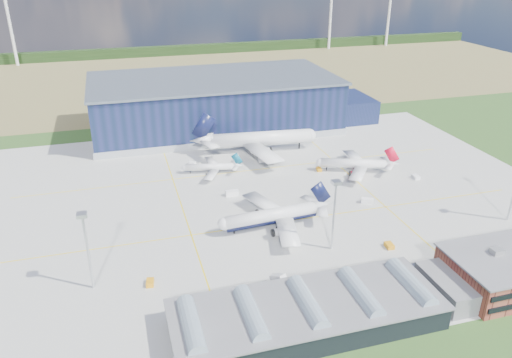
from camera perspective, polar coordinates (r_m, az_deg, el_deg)
name	(u,v)px	position (r m, az deg, el deg)	size (l,w,h in m)	color
ground	(271,209)	(177.10, 1.68, -3.44)	(600.00, 600.00, 0.00)	#26481B
apron	(262,197)	(185.57, 0.74, -2.04)	(220.00, 160.00, 0.08)	#9E9E99
farmland	(180,75)	(381.02, -8.68, 11.67)	(600.00, 220.00, 0.01)	olive
treeline	(166,51)	(458.17, -10.20, 14.23)	(600.00, 8.00, 8.00)	black
hangar	(220,105)	(258.90, -4.17, 8.45)	(145.00, 62.00, 26.10)	#101C38
glass_concourse	(321,310)	(126.26, 7.41, -14.66)	(78.00, 23.00, 8.60)	black
light_mast_west	(86,239)	(137.05, -18.88, -6.50)	(2.60, 2.60, 23.00)	silver
light_mast_center	(335,204)	(148.64, 8.97, -2.85)	(2.60, 2.60, 23.00)	silver
airliner_navy	(271,209)	(162.87, 1.73, -3.45)	(40.84, 39.95, 13.32)	white
airliner_red	(354,159)	(208.55, 11.11, 2.26)	(34.42, 33.67, 11.22)	white
airliner_widebody	(261,131)	(225.10, 0.54, 5.45)	(58.06, 56.79, 18.93)	white
airliner_regional	(210,164)	(204.67, -5.34, 1.76)	(25.67, 25.11, 8.37)	white
gse_tug_a	(150,283)	(142.12, -12.01, -11.52)	(2.00, 3.28, 1.37)	orange
gse_tug_b	(389,246)	(160.07, 14.98, -7.36)	(2.18, 3.27, 1.42)	orange
gse_van_a	(232,193)	(186.19, -2.75, -1.62)	(2.12, 4.86, 2.12)	white
gse_cart_a	(416,177)	(210.07, 17.80, 0.22)	(2.24, 3.36, 1.46)	white
gse_van_b	(367,201)	(184.83, 12.61, -2.46)	(1.99, 4.35, 1.99)	white
gse_tug_c	(319,169)	(208.93, 7.20, 1.11)	(1.89, 3.02, 1.32)	orange
gse_cart_b	(192,163)	(215.13, -7.34, 1.80)	(1.96, 2.94, 1.27)	white
gse_van_c	(383,270)	(147.57, 14.30, -10.07)	(2.24, 4.67, 2.24)	white
airstair	(279,284)	(137.35, 2.62, -11.85)	(2.05, 5.14, 3.29)	white
car_b	(379,277)	(145.39, 13.86, -10.82)	(1.37, 3.92, 1.29)	#99999E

